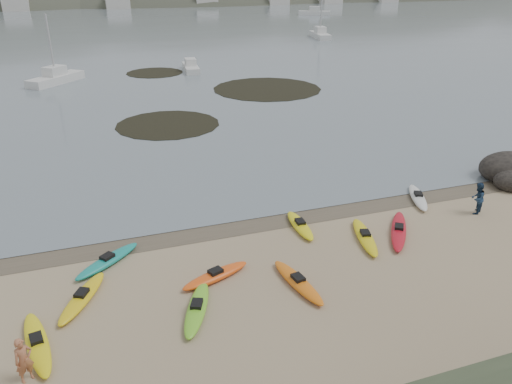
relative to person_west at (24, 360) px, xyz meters
name	(u,v)px	position (x,y,z in m)	size (l,w,h in m)	color
ground	(256,219)	(10.23, 7.91, -0.77)	(600.00, 600.00, 0.00)	tan
wet_sand	(258,221)	(10.23, 7.61, -0.77)	(60.00, 60.00, 0.00)	brown
kayaks	(259,260)	(9.00, 3.93, -0.60)	(20.84, 9.27, 0.34)	red
person_west	(24,360)	(0.00, 0.00, 0.00)	(0.56, 0.37, 1.55)	#B96F4A
person_east	(477,198)	(21.21, 4.81, 0.07)	(0.82, 0.64, 1.69)	navy
kelp_mats	(219,94)	(15.62, 34.98, -0.75)	(21.90, 29.58, 0.04)	black
moored_boats	(145,31)	(15.19, 86.89, -0.19)	(93.09, 74.25, 1.38)	silver
far_hills	(194,38)	(49.61, 201.88, -16.70)	(550.00, 135.00, 80.00)	#384235
far_town	(119,2)	(16.23, 152.91, 1.23)	(199.00, 5.00, 4.00)	beige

